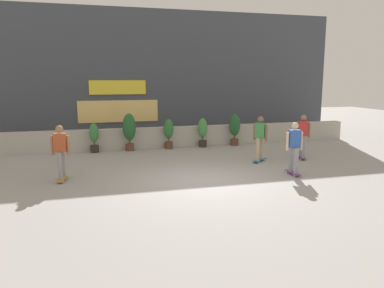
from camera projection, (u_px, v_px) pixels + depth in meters
ground_plane at (205, 182)px, 11.32m from camera, size 48.00×48.00×0.00m
planter_wall at (165, 137)px, 16.94m from camera, size 18.00×0.40×0.90m
building_backdrop at (150, 74)px, 20.24m from camera, size 20.00×2.08×6.50m
potted_plant_0 at (94, 137)px, 15.66m from camera, size 0.38×0.38×1.23m
potted_plant_1 at (129, 129)px, 15.99m from camera, size 0.56×0.56×1.60m
potted_plant_2 at (169, 132)px, 16.47m from camera, size 0.42×0.42×1.31m
potted_plant_3 at (203, 131)px, 16.88m from camera, size 0.42×0.42×1.30m
potted_plant_4 at (235, 127)px, 17.27m from camera, size 0.49×0.49×1.45m
skater_foreground at (61, 150)px, 11.27m from camera, size 0.55×0.82×1.70m
skater_by_wall_right at (260, 137)px, 13.88m from camera, size 0.74×0.67×1.70m
skater_mid_plaza at (303, 135)px, 14.40m from camera, size 0.53×0.82×1.70m
skater_far_left at (294, 146)px, 12.00m from camera, size 0.56×0.81×1.70m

